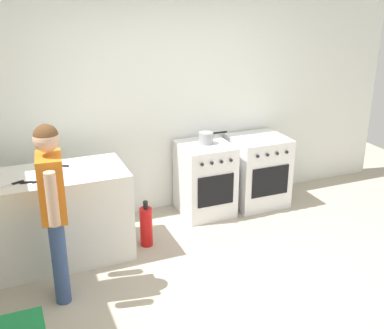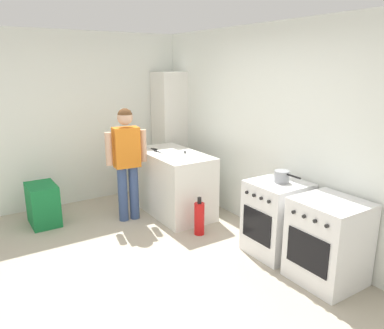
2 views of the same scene
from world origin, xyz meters
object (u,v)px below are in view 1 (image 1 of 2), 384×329
knife_utility (58,166)px  pot (206,138)px  knife_carving (7,186)px  oven_right (257,170)px  person (53,200)px  fire_extinguisher (146,226)px  oven_left (205,179)px  knife_bread (39,181)px  knife_paring (42,181)px

knife_utility → pot: bearing=7.5°
knife_carving → oven_right: bearing=10.8°
oven_right → knife_utility: knife_utility is taller
person → fire_extinguisher: bearing=30.8°
oven_left → fire_extinguisher: (-0.87, -0.48, -0.21)m
oven_left → fire_extinguisher: bearing=-151.2°
oven_left → knife_carving: 2.25m
knife_carving → pot: bearing=14.5°
oven_left → pot: pot is taller
oven_left → knife_bread: size_ratio=2.42×
knife_bread → person: (0.06, -0.50, 0.02)m
knife_paring → oven_right: bearing=12.1°
knife_bread → knife_paring: bearing=-13.4°
fire_extinguisher → knife_carving: bearing=-177.3°
pot → fire_extinguisher: pot is taller
knife_bread → knife_carving: bearing=-179.7°
pot → knife_bread: pot is taller
knife_carving → knife_paring: bearing=-1.0°
fire_extinguisher → knife_bread: bearing=-176.6°
pot → knife_utility: bearing=-172.5°
knife_paring → knife_utility: bearing=61.8°
oven_left → knife_paring: size_ratio=4.02×
oven_right → fire_extinguisher: size_ratio=1.70×
oven_left → person: bearing=-150.1°
knife_bread → pot: bearing=16.4°
knife_carving → oven_left: bearing=14.2°
oven_left → fire_extinguisher: oven_left is taller
oven_right → fire_extinguisher: 1.66m
knife_utility → knife_paring: same height
knife_bread → fire_extinguisher: knife_bread is taller
pot → person: size_ratio=0.22×
knife_paring → fire_extinguisher: knife_paring is taller
pot → fire_extinguisher: size_ratio=0.69×
oven_right → pot: (-0.68, 0.02, 0.49)m
knife_carving → fire_extinguisher: bearing=2.7°
knife_utility → person: 0.85m
knife_bread → person: 0.50m
oven_right → knife_paring: size_ratio=4.02×
knife_carving → fire_extinguisher: (1.27, 0.06, -0.69)m
knife_paring → person: (0.04, -0.49, 0.02)m
pot → knife_carving: (-2.16, -0.56, -0.01)m
knife_paring → fire_extinguisher: bearing=3.9°
knife_bread → knife_utility: bearing=58.0°
oven_right → knife_utility: (-2.36, -0.20, 0.48)m
person → knife_utility: bearing=80.0°
oven_right → fire_extinguisher: (-1.57, -0.48, -0.21)m
knife_paring → person: person is taller
person → pot: bearing=30.0°
knife_utility → knife_paring: (-0.18, -0.34, 0.00)m
knife_bread → fire_extinguisher: (1.00, 0.06, -0.69)m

